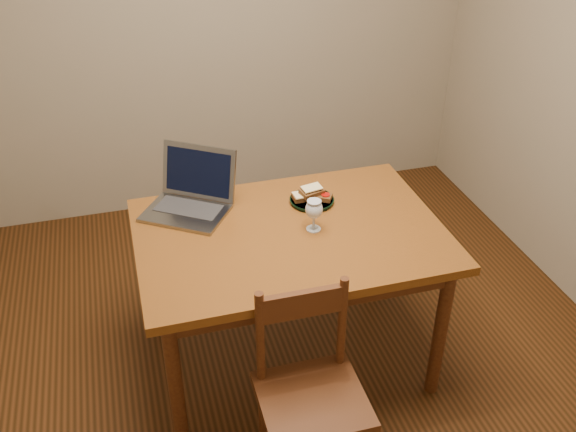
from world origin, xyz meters
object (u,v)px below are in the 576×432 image
object	(u,v)px
table	(290,247)
chair	(311,386)
plate	(312,200)
milk_glass	(314,215)
laptop	(192,193)

from	to	relation	value
table	chair	size ratio (longest dim) A/B	3.09
table	plate	xyz separation A→B (m)	(0.16, 0.20, 0.09)
chair	milk_glass	bearing A→B (deg)	72.35
chair	plate	xyz separation A→B (m)	(0.25, 0.80, 0.29)
chair	milk_glass	xyz separation A→B (m)	(0.19, 0.59, 0.36)
chair	laptop	bearing A→B (deg)	107.14
plate	milk_glass	bearing A→B (deg)	-105.75
chair	table	bearing A→B (deg)	81.76
chair	laptop	world-z (taller)	laptop
plate	milk_glass	distance (m)	0.23
plate	laptop	distance (m)	0.54
chair	milk_glass	world-z (taller)	milk_glass
milk_glass	laptop	size ratio (longest dim) A/B	0.31
table	chair	world-z (taller)	chair
chair	plate	world-z (taller)	chair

